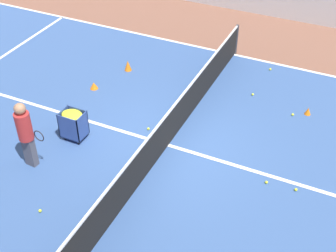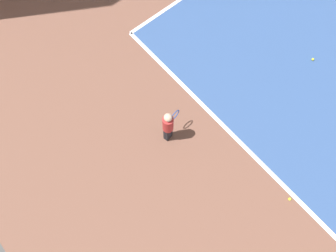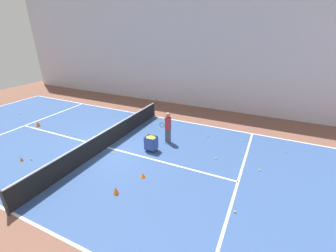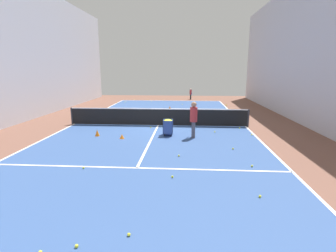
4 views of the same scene
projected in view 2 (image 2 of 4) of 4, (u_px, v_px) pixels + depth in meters
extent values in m
cube|color=white|center=(268.00, 170.00, 7.39)|extent=(10.08, 0.10, 0.00)
cube|color=black|center=(168.00, 133.00, 7.46)|extent=(0.14, 0.21, 0.54)
cylinder|color=#B22D2D|center=(168.00, 124.00, 6.99)|extent=(0.28, 0.28, 0.48)
sphere|color=beige|center=(168.00, 118.00, 6.68)|extent=(0.18, 0.18, 0.18)
torus|color=#2D478C|center=(175.00, 115.00, 7.20)|extent=(0.07, 0.28, 0.28)
sphere|color=yellow|center=(313.00, 59.00, 8.50)|extent=(0.07, 0.07, 0.07)
sphere|color=yellow|center=(290.00, 199.00, 7.11)|extent=(0.07, 0.07, 0.07)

